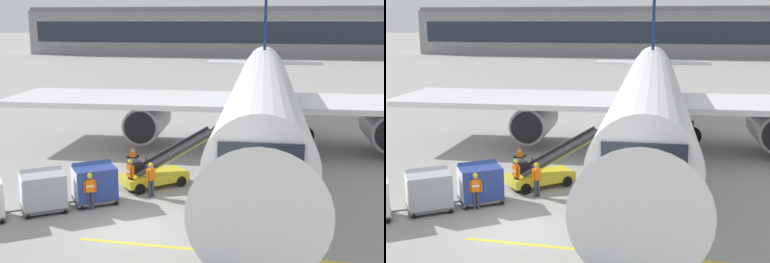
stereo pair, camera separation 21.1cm
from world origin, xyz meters
TOP-DOWN VIEW (x-y plane):
  - ground_plane at (0.00, 0.00)m, footprint 600.00×600.00m
  - parked_airplane at (4.30, 15.28)m, footprint 35.35×45.44m
  - belt_loader at (-0.40, 5.90)m, footprint 4.82×4.58m
  - baggage_cart_lead at (-2.68, 2.77)m, footprint 2.68×2.46m
  - baggage_cart_second at (-4.54, 1.28)m, footprint 2.68×2.46m
  - ground_crew_by_loader at (-0.29, 4.11)m, footprint 0.40×0.50m
  - ground_crew_by_carts at (-2.52, 1.88)m, footprint 0.52×0.38m
  - ground_crew_marshaller at (-1.46, 4.46)m, footprint 0.45×0.43m
  - safety_cone_engine_keepout at (-3.52, 11.03)m, footprint 0.66×0.66m
  - apron_guidance_line_lead_in at (4.43, 14.47)m, footprint 0.20×110.00m
  - apron_guidance_line_stop_bar at (4.35, -1.25)m, footprint 12.00×0.20m
  - terminal_building at (14.95, 107.42)m, footprint 149.16×16.84m

SIDE VIEW (x-z plane):
  - ground_plane at x=0.00m, z-range 0.00..0.00m
  - apron_guidance_line_lead_in at x=4.43m, z-range 0.00..0.01m
  - apron_guidance_line_stop_bar at x=4.35m, z-range 0.00..0.01m
  - safety_cone_engine_keepout at x=-3.52m, z-range -0.01..0.73m
  - belt_loader at x=-0.40m, z-range -0.55..2.22m
  - ground_crew_by_loader at x=-0.29m, z-range 0.13..1.87m
  - ground_crew_by_carts at x=-2.52m, z-range 0.13..1.87m
  - ground_crew_marshaller at x=-1.46m, z-range 0.13..1.87m
  - baggage_cart_lead at x=-2.68m, z-range 0.04..1.96m
  - baggage_cart_second at x=-4.54m, z-range 0.04..1.96m
  - parked_airplane at x=4.30m, z-range -3.89..11.16m
  - terminal_building at x=14.95m, z-range -0.05..11.45m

